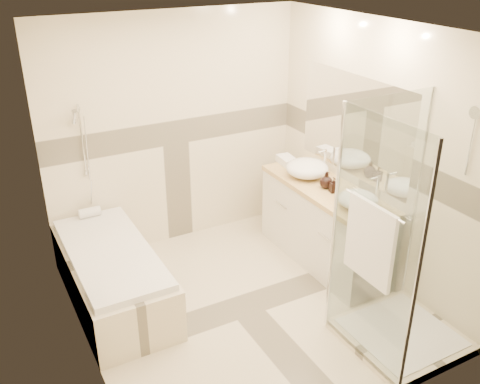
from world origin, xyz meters
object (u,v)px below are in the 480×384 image
bathtub (112,273)px  vessel_sink_near (307,168)px  amenity_bottle_a (334,185)px  shower_enclosure (390,290)px  amenity_bottle_b (326,180)px  vessel_sink_far (358,200)px  vanity (325,224)px

bathtub → vessel_sink_near: (2.13, -0.02, 0.63)m
bathtub → amenity_bottle_a: (2.13, -0.47, 0.62)m
shower_enclosure → vessel_sink_near: 1.68m
bathtub → amenity_bottle_b: bearing=-9.3°
vessel_sink_far → amenity_bottle_b: (0.00, 0.48, 0.01)m
bathtub → vanity: size_ratio=1.05×
bathtub → shower_enclosure: bearing=-41.1°
bathtub → vanity: (2.15, -0.35, 0.12)m
vanity → amenity_bottle_a: bearing=-99.8°
amenity_bottle_a → amenity_bottle_b: bearing=90.0°
vanity → vessel_sink_far: (-0.02, -0.48, 0.50)m
vessel_sink_far → amenity_bottle_b: size_ratio=2.19×
vessel_sink_near → amenity_bottle_b: bearing=-90.0°
shower_enclosure → vessel_sink_far: shower_enclosure is taller
vanity → amenity_bottle_b: (-0.02, 0.00, 0.51)m
vanity → shower_enclosure: 1.31m
amenity_bottle_a → amenity_bottle_b: (0.00, 0.12, 0.01)m
vanity → shower_enclosure: shower_enclosure is taller
bathtub → vessel_sink_near: bearing=-0.4°
amenity_bottle_b → amenity_bottle_a: bearing=-90.0°
amenity_bottle_a → vanity: bearing=80.2°
vanity → vessel_sink_far: vessel_sink_far is taller
vessel_sink_far → amenity_bottle_a: bearing=90.0°
vanity → amenity_bottle_a: 0.51m
bathtub → vanity: 2.18m
amenity_bottle_b → vessel_sink_near: bearing=90.0°
vanity → vessel_sink_near: 0.61m
amenity_bottle_b → shower_enclosure: bearing=-102.1°
bathtub → amenity_bottle_b: amenity_bottle_b is taller
bathtub → vessel_sink_far: 2.37m
shower_enclosure → vessel_sink_far: (0.27, 0.79, 0.42)m
shower_enclosure → vessel_sink_near: bearing=80.3°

